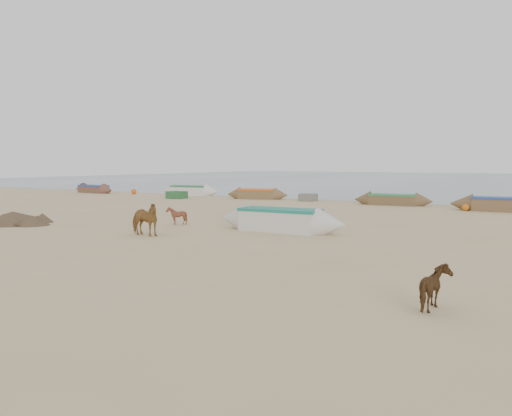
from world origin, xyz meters
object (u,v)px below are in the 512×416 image
at_px(calf_right, 437,288).
at_px(near_canoe, 280,220).
at_px(cow_adult, 144,219).
at_px(calf_front, 177,216).

relative_size(calf_right, near_canoe, 0.15).
bearing_deg(near_canoe, cow_adult, -137.48).
relative_size(calf_front, calf_right, 0.97).
relative_size(cow_adult, calf_right, 1.80).
bearing_deg(calf_front, calf_right, 64.90).
bearing_deg(cow_adult, calf_right, -107.78).
relative_size(cow_adult, calf_front, 1.86).
bearing_deg(calf_front, near_canoe, 101.62).
relative_size(cow_adult, near_canoe, 0.27).
bearing_deg(calf_front, cow_adult, 25.13).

